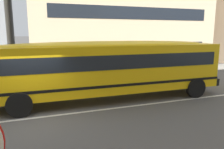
% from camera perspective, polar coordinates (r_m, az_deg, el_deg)
% --- Properties ---
extents(ground_plane, '(400.00, 400.00, 0.00)m').
position_cam_1_polar(ground_plane, '(9.79, -19.15, -10.39)').
color(ground_plane, '#54514F').
extents(sidewalk_far, '(120.00, 3.00, 0.01)m').
position_cam_1_polar(sidewalk_far, '(17.69, -19.68, -1.09)').
color(sidewalk_far, gray).
rests_on(sidewalk_far, ground_plane).
extents(lane_centreline, '(110.00, 0.16, 0.01)m').
position_cam_1_polar(lane_centreline, '(9.79, -19.15, -10.37)').
color(lane_centreline, silver).
rests_on(lane_centreline, ground_plane).
extents(school_bus, '(13.42, 3.31, 2.99)m').
position_cam_1_polar(school_bus, '(11.42, -1.66, 2.39)').
color(school_bus, yellow).
rests_on(school_bus, ground_plane).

